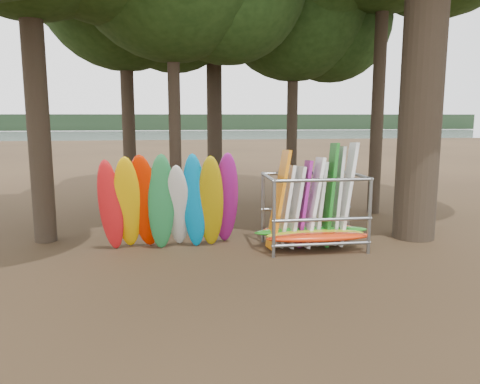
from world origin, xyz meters
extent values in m
plane|color=#47331E|center=(0.00, 0.00, 0.00)|extent=(120.00, 120.00, 0.00)
plane|color=gray|center=(0.00, 60.00, 0.00)|extent=(160.00, 160.00, 0.00)
cube|color=black|center=(0.00, 110.00, 2.00)|extent=(160.00, 4.00, 4.00)
cylinder|color=black|center=(-5.55, 2.06, 5.76)|extent=(0.62, 0.62, 11.53)
cylinder|color=black|center=(-3.51, 6.59, 4.92)|extent=(0.49, 0.49, 9.83)
cylinder|color=black|center=(-0.14, 7.76, 7.02)|extent=(0.62, 0.62, 14.03)
cylinder|color=black|center=(2.91, 6.84, 4.64)|extent=(0.43, 0.43, 9.28)
ellipsoid|color=black|center=(2.91, 6.84, 7.89)|extent=(6.83, 6.83, 5.94)
cylinder|color=black|center=(-1.78, 3.54, 4.92)|extent=(0.39, 0.39, 9.84)
cylinder|color=black|center=(5.50, 4.57, 6.74)|extent=(0.45, 0.45, 13.49)
ellipsoid|color=red|center=(-3.48, 0.52, 1.26)|extent=(0.71, 1.22, 2.62)
ellipsoid|color=#FABD07|center=(-3.04, 0.54, 1.31)|extent=(0.77, 1.65, 2.74)
ellipsoid|color=red|center=(-2.61, 0.63, 1.32)|extent=(0.94, 1.50, 2.75)
ellipsoid|color=#22773C|center=(-2.18, 0.48, 1.32)|extent=(0.79, 1.07, 2.72)
ellipsoid|color=silver|center=(-1.74, 0.62, 1.18)|extent=(0.68, 1.51, 2.49)
ellipsoid|color=#0178B6|center=(-1.31, 0.53, 1.32)|extent=(0.76, 1.11, 2.72)
ellipsoid|color=#A88C0A|center=(-0.88, 0.49, 1.30)|extent=(0.77, 1.36, 2.71)
ellipsoid|color=#951881|center=(-0.44, 0.71, 1.33)|extent=(0.70, 1.60, 2.80)
ellipsoid|color=red|center=(1.91, -0.16, 0.42)|extent=(2.85, 0.55, 0.24)
ellipsoid|color=#ACAD17|center=(1.91, 0.11, 0.42)|extent=(2.72, 0.55, 0.24)
ellipsoid|color=#22821D|center=(1.91, 0.50, 0.42)|extent=(3.25, 0.55, 0.24)
ellipsoid|color=#B43A0D|center=(1.91, 0.78, 0.42)|extent=(2.66, 0.55, 0.24)
cube|color=orange|center=(0.94, 0.41, 1.35)|extent=(0.63, 0.82, 2.70)
cube|color=white|center=(1.19, 0.59, 1.13)|extent=(0.47, 0.76, 2.28)
cube|color=silver|center=(1.43, 0.47, 1.12)|extent=(0.49, 0.78, 2.25)
cube|color=#8D1780|center=(1.67, 0.56, 1.19)|extent=(0.44, 0.75, 2.40)
cube|color=white|center=(1.91, 0.42, 1.24)|extent=(0.55, 0.78, 2.49)
cube|color=silver|center=(2.15, 0.63, 1.16)|extent=(0.40, 0.75, 2.35)
cube|color=#186D1B|center=(2.40, 0.48, 1.42)|extent=(0.40, 0.79, 2.87)
cube|color=silver|center=(2.64, 0.64, 1.37)|extent=(0.38, 0.80, 2.77)
cube|color=white|center=(2.88, 0.48, 1.43)|extent=(0.56, 0.77, 2.88)
camera|label=1|loc=(-1.80, -11.72, 3.57)|focal=35.00mm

